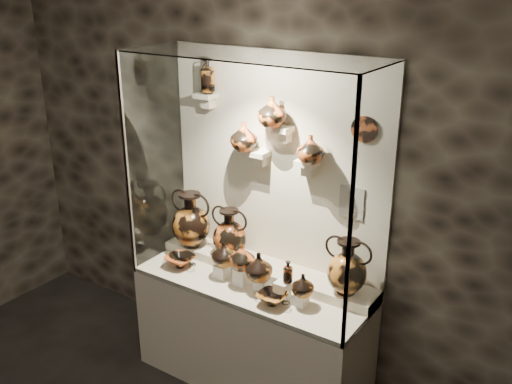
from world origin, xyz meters
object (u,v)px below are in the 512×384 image
(jug_c, at_px, (259,267))
(amphora_right, at_px, (347,267))
(lekythos_small, at_px, (288,271))
(ovoid_vase_a, at_px, (244,136))
(ovoid_vase_b, at_px, (272,112))
(amphora_left, at_px, (191,220))
(jug_b, at_px, (242,257))
(jug_e, at_px, (303,285))
(amphora_mid, at_px, (230,233))
(kylix_left, at_px, (180,260))
(ovoid_vase_c, at_px, (311,149))
(kylix_right, at_px, (272,298))
(lekythos_tall, at_px, (208,74))
(jug_a, at_px, (224,253))

(jug_c, bearing_deg, amphora_right, 33.65)
(jug_c, distance_m, lekythos_small, 0.21)
(ovoid_vase_a, xyz_separation_m, ovoid_vase_b, (0.23, -0.00, 0.20))
(amphora_left, bearing_deg, jug_c, -26.13)
(amphora_right, relative_size, jug_c, 1.92)
(jug_b, xyz_separation_m, jug_e, (0.47, 0.00, -0.07))
(amphora_mid, xyz_separation_m, ovoid_vase_b, (0.32, 0.05, 0.93))
(jug_e, bearing_deg, ovoid_vase_a, 170.30)
(jug_b, bearing_deg, ovoid_vase_b, 74.28)
(kylix_left, height_order, ovoid_vase_c, ovoid_vase_c)
(ovoid_vase_b, bearing_deg, kylix_right, -32.96)
(lekythos_tall, distance_m, ovoid_vase_c, 0.93)
(jug_a, distance_m, ovoid_vase_a, 0.83)
(jug_e, bearing_deg, jug_b, -167.45)
(kylix_left, bearing_deg, lekythos_small, 4.47)
(kylix_left, relative_size, ovoid_vase_b, 1.34)
(amphora_right, relative_size, ovoid_vase_b, 1.89)
(lekythos_tall, bearing_deg, jug_b, -56.38)
(amphora_left, relative_size, amphora_right, 1.14)
(jug_b, bearing_deg, ovoid_vase_c, 35.65)
(jug_a, relative_size, kylix_left, 0.68)
(amphora_mid, distance_m, jug_c, 0.45)
(kylix_left, height_order, lekythos_tall, lekythos_tall)
(jug_b, distance_m, jug_c, 0.14)
(amphora_right, xyz_separation_m, ovoid_vase_b, (-0.62, 0.06, 0.93))
(amphora_left, distance_m, lekythos_tall, 1.10)
(kylix_left, bearing_deg, jug_a, 8.46)
(amphora_left, xyz_separation_m, ovoid_vase_b, (0.67, 0.08, 0.90))
(amphora_right, relative_size, kylix_left, 1.41)
(amphora_left, distance_m, lekythos_small, 0.96)
(lekythos_small, height_order, lekythos_tall, lekythos_tall)
(jug_a, xyz_separation_m, jug_b, (0.17, -0.02, 0.03))
(jug_a, bearing_deg, jug_c, 20.58)
(jug_a, height_order, jug_c, jug_c)
(amphora_left, relative_size, amphora_mid, 1.16)
(jug_c, xyz_separation_m, lekythos_small, (0.21, 0.03, 0.02))
(ovoid_vase_b, bearing_deg, lekythos_tall, -161.24)
(ovoid_vase_c, bearing_deg, amphora_mid, 162.48)
(amphora_mid, bearing_deg, ovoid_vase_a, 6.57)
(amphora_mid, bearing_deg, kylix_right, -50.43)
(jug_a, xyz_separation_m, ovoid_vase_b, (0.24, 0.24, 1.00))
(jug_c, bearing_deg, ovoid_vase_c, 64.06)
(amphora_left, distance_m, jug_e, 1.10)
(amphora_mid, bearing_deg, jug_a, -87.15)
(ovoid_vase_c, bearing_deg, kylix_right, -121.46)
(jug_c, bearing_deg, kylix_left, -164.12)
(amphora_right, distance_m, jug_a, 0.87)
(amphora_mid, height_order, lekythos_tall, lekythos_tall)
(ovoid_vase_b, height_order, ovoid_vase_c, ovoid_vase_b)
(amphora_left, relative_size, ovoid_vase_a, 2.18)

